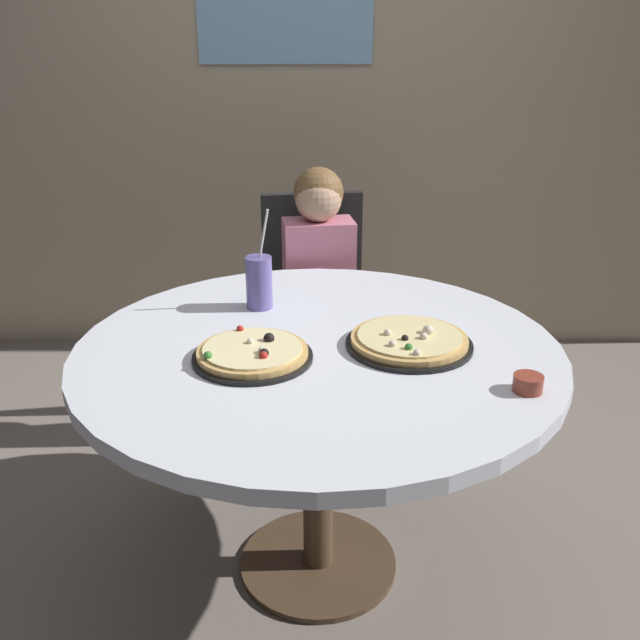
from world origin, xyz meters
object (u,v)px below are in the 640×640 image
at_px(soda_cup, 261,282).
at_px(sauce_bowl, 530,384).
at_px(chair_wooden, 317,302).
at_px(diner_child, 323,330).
at_px(pizza_veggie, 255,353).
at_px(dining_table, 320,374).
at_px(pizza_cheese, 411,341).

distance_m(soda_cup, sauce_bowl, 0.86).
xyz_separation_m(chair_wooden, diner_child, (0.02, -0.18, -0.05)).
bearing_deg(pizza_veggie, dining_table, 29.15).
height_order(dining_table, soda_cup, soda_cup).
bearing_deg(dining_table, soda_cup, 123.02).
bearing_deg(pizza_cheese, pizza_veggie, -169.17).
height_order(chair_wooden, sauce_bowl, chair_wooden).
bearing_deg(dining_table, chair_wooden, 90.82).
height_order(pizza_veggie, soda_cup, soda_cup).
bearing_deg(chair_wooden, diner_child, -82.57).
distance_m(pizza_veggie, pizza_cheese, 0.42).
xyz_separation_m(pizza_veggie, soda_cup, (-0.01, 0.37, 0.06)).
bearing_deg(sauce_bowl, dining_table, 151.63).
xyz_separation_m(dining_table, pizza_cheese, (0.24, -0.01, 0.10)).
xyz_separation_m(diner_child, sauce_bowl, (0.48, -0.98, 0.29)).
xyz_separation_m(dining_table, pizza_veggie, (-0.17, -0.09, 0.10)).
bearing_deg(pizza_veggie, diner_child, 77.67).
height_order(dining_table, diner_child, diner_child).
height_order(dining_table, chair_wooden, chair_wooden).
bearing_deg(pizza_veggie, pizza_cheese, 10.83).
bearing_deg(diner_child, pizza_cheese, -72.39).
bearing_deg(soda_cup, dining_table, -56.98).
relative_size(diner_child, sauce_bowl, 15.46).
distance_m(pizza_veggie, sauce_bowl, 0.68).
distance_m(pizza_cheese, sauce_bowl, 0.35).
relative_size(dining_table, diner_child, 1.21).
distance_m(dining_table, pizza_veggie, 0.22).
distance_m(chair_wooden, pizza_veggie, 1.03).
relative_size(pizza_cheese, sauce_bowl, 4.84).
xyz_separation_m(diner_child, pizza_veggie, (-0.18, -0.81, 0.28)).
xyz_separation_m(pizza_veggie, sauce_bowl, (0.66, -0.17, 0.00)).
xyz_separation_m(chair_wooden, sauce_bowl, (0.50, -1.16, 0.24)).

